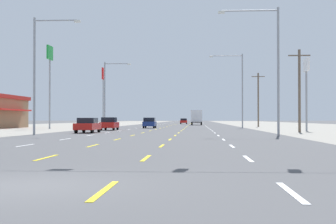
{
  "coord_description": "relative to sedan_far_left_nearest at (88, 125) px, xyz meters",
  "views": [
    {
      "loc": [
        3.51,
        -9.53,
        1.36
      ],
      "look_at": [
        -0.31,
        53.9,
        2.27
      ],
      "focal_mm": 51.35,
      "sensor_mm": 36.0,
      "label": 1
    }
  ],
  "objects": [
    {
      "name": "ground_plane",
      "position": [
        7.06,
        29.52,
        -0.76
      ],
      "size": [
        572.0,
        572.0,
        0.0
      ],
      "primitive_type": "plane",
      "color": "#4C4C4F"
    },
    {
      "name": "lot_apron_left",
      "position": [
        -17.69,
        29.52,
        -0.75
      ],
      "size": [
        28.0,
        440.0,
        0.01
      ],
      "primitive_type": "cube",
      "color": "gray",
      "rests_on": "ground"
    },
    {
      "name": "lot_apron_right",
      "position": [
        31.81,
        29.52,
        -0.75
      ],
      "size": [
        28.0,
        440.0,
        0.01
      ],
      "primitive_type": "cube",
      "color": "gray",
      "rests_on": "ground"
    },
    {
      "name": "lane_markings",
      "position": [
        7.06,
        68.02,
        -0.75
      ],
      "size": [
        10.64,
        227.6,
        0.01
      ],
      "color": "white",
      "rests_on": "ground"
    },
    {
      "name": "signal_span_wire",
      "position": [
        7.34,
        -28.55,
        4.22
      ],
      "size": [
        25.08,
        0.52,
        8.81
      ],
      "color": "brown",
      "rests_on": "ground"
    },
    {
      "name": "sedan_far_left_nearest",
      "position": [
        0.0,
        0.0,
        0.0
      ],
      "size": [
        1.8,
        4.5,
        1.46
      ],
      "color": "red",
      "rests_on": "ground"
    },
    {
      "name": "hatchback_far_left_near",
      "position": [
        0.12,
        10.91,
        0.03
      ],
      "size": [
        1.72,
        3.9,
        1.54
      ],
      "color": "red",
      "rests_on": "ground"
    },
    {
      "name": "hatchback_inner_left_mid",
      "position": [
        3.65,
        24.0,
        0.03
      ],
      "size": [
        1.72,
        3.9,
        1.54
      ],
      "color": "navy",
      "rests_on": "ground"
    },
    {
      "name": "box_truck_inner_right_midfar",
      "position": [
        10.52,
        59.57,
        1.08
      ],
      "size": [
        2.4,
        7.2,
        3.23
      ],
      "color": "white",
      "rests_on": "ground"
    },
    {
      "name": "sedan_center_turn_far",
      "position": [
        7.13,
        79.82,
        0.0
      ],
      "size": [
        1.8,
        4.5,
        1.46
      ],
      "color": "red",
      "rests_on": "ground"
    },
    {
      "name": "pole_sign_left_row_1",
      "position": [
        -9.06,
        16.96,
        7.68
      ],
      "size": [
        0.24,
        2.15,
        11.14
      ],
      "color": "gray",
      "rests_on": "ground"
    },
    {
      "name": "pole_sign_left_row_2",
      "position": [
        -7.12,
        43.7,
        7.41
      ],
      "size": [
        0.24,
        1.75,
        11.0
      ],
      "color": "gray",
      "rests_on": "ground"
    },
    {
      "name": "pole_sign_right_row_1",
      "position": [
        22.73,
        8.05,
        5.43
      ],
      "size": [
        0.24,
        2.24,
        8.09
      ],
      "color": "gray",
      "rests_on": "ground"
    },
    {
      "name": "streetlight_left_row_0",
      "position": [
        -2.69,
        -6.46,
        4.95
      ],
      "size": [
        4.02,
        0.26,
        9.9
      ],
      "color": "gray",
      "rests_on": "ground"
    },
    {
      "name": "streetlight_right_row_0",
      "position": [
        16.69,
        -6.46,
        5.38
      ],
      "size": [
        4.98,
        0.26,
        10.49
      ],
      "color": "gray",
      "rests_on": "ground"
    },
    {
      "name": "streetlight_left_row_1",
      "position": [
        -2.7,
        24.43,
        4.9
      ],
      "size": [
        3.98,
        0.26,
        9.8
      ],
      "color": "gray",
      "rests_on": "ground"
    },
    {
      "name": "streetlight_right_row_1",
      "position": [
        16.72,
        24.43,
        5.55
      ],
      "size": [
        4.91,
        0.26,
        10.85
      ],
      "color": "gray",
      "rests_on": "ground"
    },
    {
      "name": "utility_pole_right_row_0",
      "position": [
        20.86,
        2.81,
        3.6
      ],
      "size": [
        2.2,
        0.26,
        8.34
      ],
      "color": "brown",
      "rests_on": "ground"
    },
    {
      "name": "utility_pole_right_row_1",
      "position": [
        20.87,
        35.2,
        3.97
      ],
      "size": [
        2.2,
        0.26,
        9.06
      ],
      "color": "brown",
      "rests_on": "ground"
    }
  ]
}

